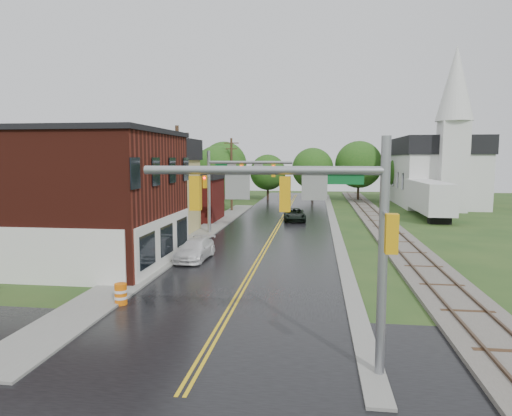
% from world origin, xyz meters
% --- Properties ---
extents(ground, '(160.00, 160.00, 0.00)m').
position_xyz_m(ground, '(0.00, 0.00, 0.00)').
color(ground, '#224119').
rests_on(ground, ground).
extents(main_road, '(10.00, 90.00, 0.02)m').
position_xyz_m(main_road, '(0.00, 30.00, 0.00)').
color(main_road, black).
rests_on(main_road, ground).
extents(cross_road, '(60.00, 9.00, 0.02)m').
position_xyz_m(cross_road, '(0.00, 2.00, 0.00)').
color(cross_road, black).
rests_on(cross_road, ground).
extents(curb_right, '(0.80, 70.00, 0.12)m').
position_xyz_m(curb_right, '(5.40, 35.00, 0.00)').
color(curb_right, gray).
rests_on(curb_right, ground).
extents(sidewalk_left, '(2.40, 50.00, 0.12)m').
position_xyz_m(sidewalk_left, '(-6.20, 25.00, 0.00)').
color(sidewalk_left, gray).
rests_on(sidewalk_left, ground).
extents(brick_building, '(14.30, 10.30, 8.30)m').
position_xyz_m(brick_building, '(-12.48, 15.00, 4.15)').
color(brick_building, '#4A180F').
rests_on(brick_building, ground).
extents(yellow_house, '(8.00, 7.00, 6.40)m').
position_xyz_m(yellow_house, '(-11.00, 26.00, 3.20)').
color(yellow_house, tan).
rests_on(yellow_house, ground).
extents(darkred_building, '(7.00, 6.00, 4.40)m').
position_xyz_m(darkred_building, '(-10.00, 35.00, 2.20)').
color(darkred_building, '#3F0F0C').
rests_on(darkred_building, ground).
extents(church, '(10.40, 18.40, 20.00)m').
position_xyz_m(church, '(20.00, 53.74, 5.83)').
color(church, silver).
rests_on(church, ground).
extents(railroad, '(3.20, 80.00, 0.30)m').
position_xyz_m(railroad, '(10.00, 35.00, 0.11)').
color(railroad, '#59544C').
rests_on(railroad, ground).
extents(traffic_signal_near, '(7.34, 0.30, 7.20)m').
position_xyz_m(traffic_signal_near, '(3.47, 2.00, 4.97)').
color(traffic_signal_near, gray).
rests_on(traffic_signal_near, ground).
extents(traffic_signal_far, '(7.34, 0.43, 7.20)m').
position_xyz_m(traffic_signal_far, '(-3.47, 27.00, 4.97)').
color(traffic_signal_far, gray).
rests_on(traffic_signal_far, ground).
extents(utility_pole_b, '(1.80, 0.28, 9.00)m').
position_xyz_m(utility_pole_b, '(-6.80, 22.00, 4.72)').
color(utility_pole_b, '#382616').
rests_on(utility_pole_b, ground).
extents(utility_pole_c, '(1.80, 0.28, 9.00)m').
position_xyz_m(utility_pole_c, '(-6.80, 44.00, 4.72)').
color(utility_pole_c, '#382616').
rests_on(utility_pole_c, ground).
extents(tree_left_a, '(6.80, 6.80, 8.67)m').
position_xyz_m(tree_left_a, '(-19.85, 21.90, 5.11)').
color(tree_left_a, black).
rests_on(tree_left_a, ground).
extents(tree_left_b, '(7.60, 7.60, 9.69)m').
position_xyz_m(tree_left_b, '(-17.85, 31.90, 5.72)').
color(tree_left_b, black).
rests_on(tree_left_b, ground).
extents(tree_left_c, '(6.00, 6.00, 7.65)m').
position_xyz_m(tree_left_c, '(-13.85, 39.90, 4.51)').
color(tree_left_c, black).
rests_on(tree_left_c, ground).
extents(tree_left_e, '(6.40, 6.40, 8.16)m').
position_xyz_m(tree_left_e, '(-8.85, 45.90, 4.81)').
color(tree_left_e, black).
rests_on(tree_left_e, ground).
extents(suv_dark, '(2.64, 4.91, 1.31)m').
position_xyz_m(suv_dark, '(1.39, 35.93, 0.66)').
color(suv_dark, black).
rests_on(suv_dark, ground).
extents(pickup_white, '(2.04, 4.54, 1.29)m').
position_xyz_m(pickup_white, '(-4.11, 16.77, 0.65)').
color(pickup_white, white).
rests_on(pickup_white, ground).
extents(semi_trailer, '(2.90, 12.92, 4.03)m').
position_xyz_m(semi_trailer, '(15.92, 40.64, 2.38)').
color(semi_trailer, black).
rests_on(semi_trailer, ground).
extents(construction_barrel, '(0.70, 0.70, 0.97)m').
position_xyz_m(construction_barrel, '(-5.00, 7.42, 0.49)').
color(construction_barrel, orange).
rests_on(construction_barrel, ground).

